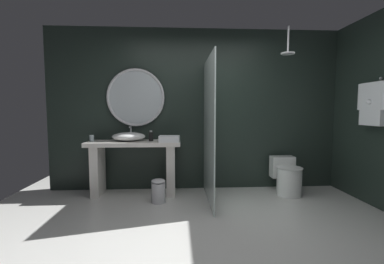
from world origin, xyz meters
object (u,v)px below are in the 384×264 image
Objects in this scene: tumbler_cup at (92,138)px; vessel_sink at (129,137)px; toilet at (287,177)px; soap_dispenser at (151,136)px; hanging_bathrobe at (374,102)px; waste_bin at (158,191)px; folded_hand_towel at (169,139)px; round_wall_mirror at (136,98)px; rain_shower_head at (288,50)px.

vessel_sink is at bearing 1.19° from tumbler_cup.
vessel_sink is 2.53m from toilet.
soap_dispenser is (0.34, -0.04, 0.01)m from vessel_sink.
soap_dispenser is at bearing 166.05° from hanging_bathrobe.
waste_bin is (-2.82, 0.35, -1.24)m from hanging_bathrobe.
hanging_bathrobe is at bearing -12.68° from folded_hand_towel.
round_wall_mirror reaches higher than waste_bin.
rain_shower_head is 2.73m from waste_bin.
hanging_bathrobe reaches higher than toilet.
waste_bin is (0.39, -0.61, -1.33)m from round_wall_mirror.
hanging_bathrobe is (3.20, -0.96, -0.09)m from round_wall_mirror.
vessel_sink is at bearing 166.77° from hanging_bathrobe.
hanging_bathrobe is at bearing -13.23° from vessel_sink.
rain_shower_head is at bearing -3.35° from folded_hand_towel.
round_wall_mirror is 2.31× the size of rain_shower_head.
soap_dispenser is at bearing 109.04° from waste_bin.
round_wall_mirror is (0.64, 0.20, 0.62)m from tumbler_cup.
folded_hand_towel is at bearing 167.32° from hanging_bathrobe.
toilet reaches higher than waste_bin.
tumbler_cup is at bearing -178.81° from vessel_sink.
waste_bin is at bearing -171.98° from toilet.
round_wall_mirror is at bearing 65.37° from vessel_sink.
vessel_sink is 0.55m from tumbler_cup.
hanging_bathrobe is at bearing -16.71° from round_wall_mirror.
tumbler_cup is 0.24× the size of rain_shower_head.
vessel_sink is 0.87× the size of toilet.
folded_hand_towel is at bearing -15.53° from vessel_sink.
tumbler_cup is 1.19m from folded_hand_towel.
vessel_sink is at bearing -114.63° from round_wall_mirror.
toilet is at bearing 8.02° from waste_bin.
round_wall_mirror is at bearing 146.16° from folded_hand_towel.
vessel_sink is 1.27× the size of rain_shower_head.
hanging_bathrobe reaches higher than soap_dispenser.
folded_hand_towel is (-2.66, 0.60, -0.53)m from hanging_bathrobe.
soap_dispenser is 0.69m from round_wall_mirror.
vessel_sink reaches higher than tumbler_cup.
round_wall_mirror is at bearing 163.29° from hanging_bathrobe.
rain_shower_head is at bearing -128.79° from toilet.
toilet is 1.95× the size of folded_hand_towel.
rain_shower_head is at bearing -6.69° from vessel_sink.
tumbler_cup is at bearing 174.81° from rain_shower_head.
tumbler_cup is 0.60× the size of soap_dispenser.
folded_hand_towel is at bearing -179.15° from toilet.
toilet is at bearing 51.21° from rain_shower_head.
tumbler_cup is 0.16× the size of hanging_bathrobe.
vessel_sink is 1.50× the size of waste_bin.
tumbler_cup is (-0.55, -0.01, -0.02)m from vessel_sink.
round_wall_mirror reaches higher than soap_dispenser.
vessel_sink is at bearing 173.17° from soap_dispenser.
rain_shower_head is (2.00, -0.23, 1.26)m from soap_dispenser.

